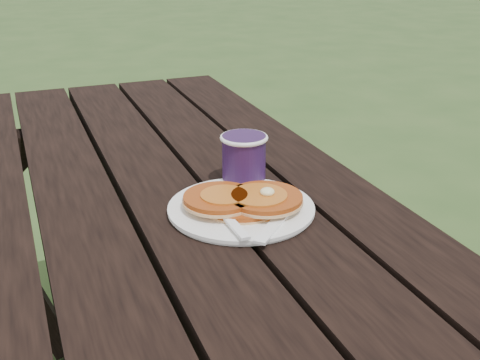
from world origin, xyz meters
name	(u,v)px	position (x,y,z in m)	size (l,w,h in m)	color
plate	(241,209)	(0.10, -0.08, 0.76)	(0.24, 0.24, 0.01)	white
pancake_stack	(244,200)	(0.10, -0.09, 0.77)	(0.19, 0.15, 0.04)	#A44312
knife	(280,218)	(0.14, -0.15, 0.76)	(0.02, 0.18, 0.01)	white
fork	(232,223)	(0.06, -0.15, 0.77)	(0.03, 0.16, 0.01)	white
coffee_cup	(244,156)	(0.15, 0.04, 0.80)	(0.09, 0.09, 0.09)	#28133A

